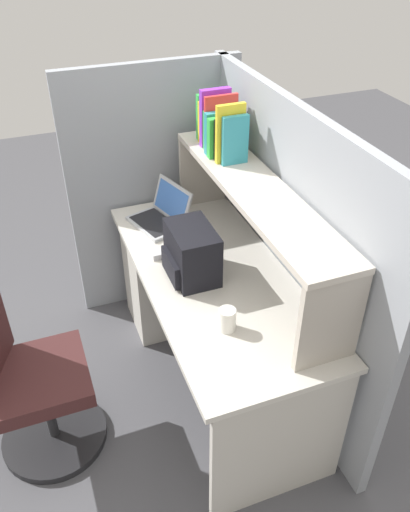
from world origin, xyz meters
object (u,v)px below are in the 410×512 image
(backpack, at_px, (191,253))
(paper_cup, at_px, (227,320))
(computer_mouse, at_px, (162,254))
(office_chair, at_px, (30,386))
(laptop, at_px, (162,215))

(backpack, bearing_deg, paper_cup, 2.07)
(backpack, xyz_separation_m, computer_mouse, (-0.20, -0.09, -0.11))
(backpack, relative_size, office_chair, 0.32)
(office_chair, bearing_deg, computer_mouse, -45.35)
(laptop, relative_size, backpack, 1.24)
(laptop, bearing_deg, backpack, -0.70)
(laptop, distance_m, backpack, 0.53)
(computer_mouse, bearing_deg, backpack, 24.77)
(backpack, bearing_deg, laptop, 179.30)
(paper_cup, bearing_deg, office_chair, -108.59)
(laptop, distance_m, computer_mouse, 0.33)
(laptop, height_order, paper_cup, laptop)
(backpack, bearing_deg, office_chair, -81.44)
(computer_mouse, bearing_deg, paper_cup, 9.96)
(computer_mouse, distance_m, paper_cup, 0.63)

